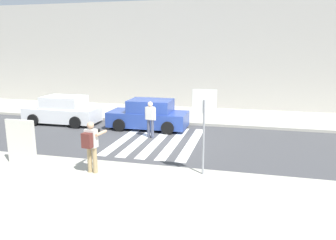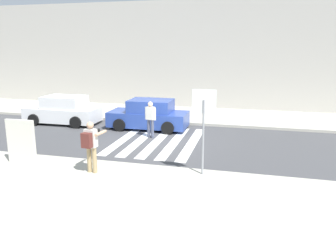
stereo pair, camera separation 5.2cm
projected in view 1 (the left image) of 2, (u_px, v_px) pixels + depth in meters
ground_plane at (156, 142)px, 14.81m from camera, size 120.00×120.00×0.00m
sidewalk_near at (94, 202)px, 8.93m from camera, size 60.00×6.00×0.14m
sidewalk_far at (182, 115)px, 20.48m from camera, size 60.00×4.80×0.14m
building_facade_far at (195, 55)px, 23.87m from camera, size 56.00×4.00×7.25m
crosswalk_stripe_0 at (125, 138)px, 15.38m from camera, size 0.44×5.20×0.01m
crosswalk_stripe_1 at (141, 140)px, 15.19m from camera, size 0.44×5.20×0.01m
crosswalk_stripe_2 at (157, 141)px, 15.00m from camera, size 0.44×5.20×0.01m
crosswalk_stripe_3 at (174, 142)px, 14.82m from camera, size 0.44×5.20×0.01m
crosswalk_stripe_4 at (192, 143)px, 14.63m from camera, size 0.44×5.20×0.01m
stop_sign at (204, 113)px, 10.30m from camera, size 0.76×0.08×2.79m
photographer_with_backpack at (91, 143)px, 10.62m from camera, size 0.64×0.89×1.72m
pedestrian_crossing at (150, 117)px, 15.35m from camera, size 0.56×0.33×1.72m
parked_car_white at (63, 111)px, 18.26m from camera, size 4.10×1.92×1.55m
parked_car_blue at (149, 115)px, 17.08m from camera, size 4.10×1.92×1.55m
advertising_board at (21, 142)px, 11.54m from camera, size 1.10×0.11×1.60m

